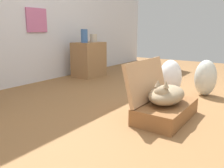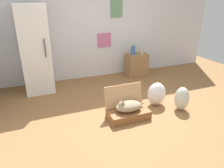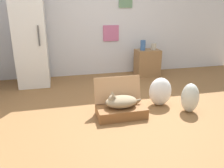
# 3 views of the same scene
# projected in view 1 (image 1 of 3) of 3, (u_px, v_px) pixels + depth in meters

# --- Properties ---
(ground_plane) EXTENTS (7.68, 7.68, 0.00)m
(ground_plane) POSITION_uv_depth(u_px,v_px,m) (178.00, 112.00, 2.24)
(ground_plane) COLOR olive
(ground_plane) RESTS_ON ground
(suitcase_base) EXTENTS (0.67, 0.37, 0.14)m
(suitcase_base) POSITION_uv_depth(u_px,v_px,m) (166.00, 111.00, 2.07)
(suitcase_base) COLOR brown
(suitcase_base) RESTS_ON ground
(suitcase_lid) EXTENTS (0.67, 0.12, 0.37)m
(suitcase_lid) POSITION_uv_depth(u_px,v_px,m) (147.00, 80.00, 2.12)
(suitcase_lid) COLOR tan
(suitcase_lid) RESTS_ON suitcase_base
(cat) EXTENTS (0.52, 0.28, 0.23)m
(cat) POSITION_uv_depth(u_px,v_px,m) (166.00, 94.00, 2.02)
(cat) COLOR #998466
(cat) RESTS_ON suitcase_base
(plastic_bag_white) EXTENTS (0.35, 0.25, 0.43)m
(plastic_bag_white) POSITION_uv_depth(u_px,v_px,m) (170.00, 79.00, 2.71)
(plastic_bag_white) COLOR white
(plastic_bag_white) RESTS_ON ground
(plastic_bag_clear) EXTENTS (0.25, 0.25, 0.43)m
(plastic_bag_clear) POSITION_uv_depth(u_px,v_px,m) (205.00, 78.00, 2.78)
(plastic_bag_clear) COLOR silver
(plastic_bag_clear) RESTS_ON ground
(side_table) EXTENTS (0.51, 0.36, 0.57)m
(side_table) POSITION_uv_depth(u_px,v_px,m) (89.00, 59.00, 3.92)
(side_table) COLOR olive
(side_table) RESTS_ON ground
(vase_tall) EXTENTS (0.11, 0.11, 0.21)m
(vase_tall) POSITION_uv_depth(u_px,v_px,m) (84.00, 36.00, 3.72)
(vase_tall) COLOR #38609E
(vase_tall) RESTS_ON side_table
(vase_short) EXTENTS (0.12, 0.12, 0.13)m
(vase_short) POSITION_uv_depth(u_px,v_px,m) (93.00, 38.00, 3.94)
(vase_short) COLOR #B7AD99
(vase_short) RESTS_ON side_table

